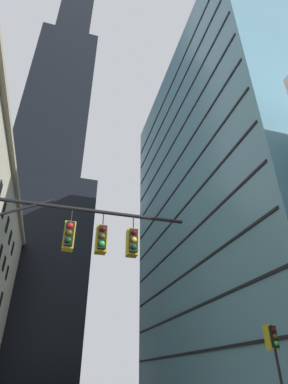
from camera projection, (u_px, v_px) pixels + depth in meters
name	position (u px, v px, depth m)	size (l,w,h in m)	color
dark_skyscraper	(51.00, 145.00, 97.65)	(28.05, 28.05, 212.29)	black
glass_office_midrise	(230.00, 193.00, 45.19)	(16.99, 37.48, 49.64)	teal
traffic_signal_mast	(54.00, 251.00, 10.74)	(8.72, 0.63, 7.43)	black
traffic_light_near_right	(273.00, 343.00, 14.01)	(0.40, 0.63, 3.81)	black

